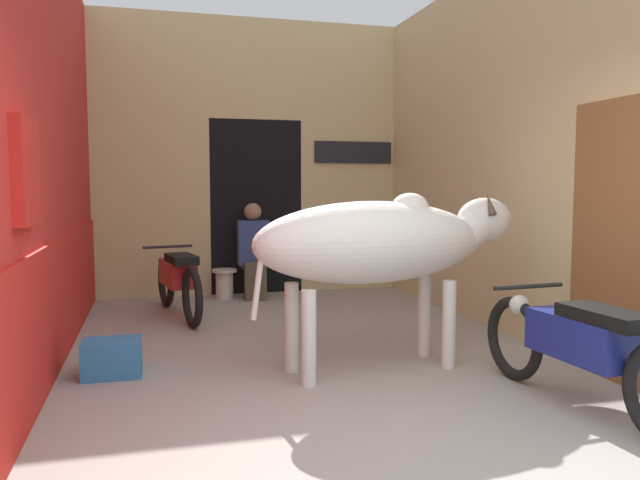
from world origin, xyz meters
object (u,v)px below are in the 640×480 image
at_px(cow, 383,243).
at_px(crate, 112,358).
at_px(motorcycle_far, 178,278).
at_px(plastic_stool, 224,283).
at_px(motorcycle_near, 580,346).
at_px(shopkeeper_seated, 254,249).

distance_m(cow, crate, 2.28).
xyz_separation_m(cow, crate, (-2.07, 0.35, -0.87)).
relative_size(motorcycle_far, plastic_stool, 4.91).
distance_m(cow, motorcycle_near, 1.62).
distance_m(motorcycle_near, crate, 3.38).
height_order(motorcycle_far, crate, motorcycle_far).
relative_size(motorcycle_near, motorcycle_far, 1.06).
xyz_separation_m(motorcycle_near, plastic_stool, (-1.78, 4.63, -0.22)).
xyz_separation_m(motorcycle_far, shopkeeper_seated, (0.99, 0.87, 0.22)).
distance_m(cow, motorcycle_far, 2.94).
bearing_deg(plastic_stool, motorcycle_near, -69.01).
bearing_deg(cow, plastic_stool, 104.26).
bearing_deg(cow, shopkeeper_seated, 98.54).
relative_size(shopkeeper_seated, crate, 2.81).
bearing_deg(motorcycle_near, plastic_stool, 110.99).
bearing_deg(shopkeeper_seated, plastic_stool, 166.65).
bearing_deg(crate, plastic_stool, 68.61).
relative_size(motorcycle_far, shopkeeper_seated, 1.52).
distance_m(shopkeeper_seated, plastic_stool, 0.58).
relative_size(shopkeeper_seated, plastic_stool, 3.22).
bearing_deg(crate, shopkeeper_seated, 62.22).
distance_m(motorcycle_near, plastic_stool, 4.97).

